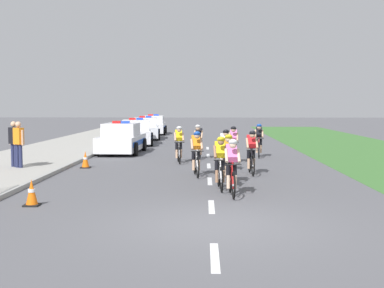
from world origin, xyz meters
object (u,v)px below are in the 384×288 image
object	(u,v)px
cyclist_second	(220,162)
cyclist_third	(228,158)
traffic_cone_near	(32,193)
spectator_middle	(19,141)
police_car_nearest	(122,139)
police_car_second	(136,133)
police_car_furthest	(153,126)
cyclist_ninth	(179,144)
police_car_third	(146,129)
traffic_cone_mid	(85,160)
cyclist_lead	(232,166)
cyclist_eighth	(199,141)
cyclist_fourth	(196,153)
cyclist_seventh	(233,144)
spectator_closest	(14,141)
cyclist_sixth	(225,150)
cyclist_tenth	(259,140)
cyclist_fifth	(251,152)

from	to	relation	value
cyclist_second	cyclist_third	world-z (taller)	same
traffic_cone_near	spectator_middle	xyz separation A→B (m)	(-2.60, 6.31, 0.77)
police_car_nearest	police_car_second	size ratio (longest dim) A/B	0.98
police_car_furthest	cyclist_ninth	bearing A→B (deg)	-81.34
police_car_third	traffic_cone_mid	xyz separation A→B (m)	(-0.43, -16.11, -0.37)
cyclist_lead	spectator_middle	size ratio (longest dim) A/B	1.03
cyclist_third	police_car_second	world-z (taller)	police_car_second
cyclist_eighth	spectator_middle	world-z (taller)	spectator_middle
cyclist_third	cyclist_fourth	distance (m)	1.91
cyclist_ninth	police_car_second	size ratio (longest dim) A/B	0.38
cyclist_seventh	spectator_closest	xyz separation A→B (m)	(-8.17, -2.40, 0.30)
cyclist_third	cyclist_sixth	world-z (taller)	same
cyclist_sixth	cyclist_ninth	xyz separation A→B (m)	(-1.79, 2.61, 0.00)
cyclist_seventh	spectator_closest	distance (m)	8.52
cyclist_lead	police_car_third	world-z (taller)	police_car_third
cyclist_seventh	cyclist_third	bearing A→B (deg)	-94.92
cyclist_eighth	spectator_middle	bearing A→B (deg)	-147.58
cyclist_sixth	traffic_cone_mid	size ratio (longest dim) A/B	2.69
cyclist_third	police_car_nearest	world-z (taller)	police_car_nearest
police_car_nearest	spectator_closest	world-z (taller)	spectator_closest
police_car_second	police_car_furthest	distance (m)	10.38
cyclist_tenth	spectator_closest	distance (m)	10.59
cyclist_seventh	traffic_cone_near	distance (m)	10.42
cyclist_sixth	police_car_third	distance (m)	17.65
cyclist_fourth	cyclist_seventh	bearing A→B (deg)	69.17
cyclist_third	police_car_furthest	size ratio (longest dim) A/B	0.39
cyclist_third	cyclist_sixth	xyz separation A→B (m)	(0.02, 2.87, 0.00)
cyclist_fourth	police_car_nearest	xyz separation A→B (m)	(-3.81, 7.96, -0.11)
traffic_cone_near	spectator_middle	world-z (taller)	spectator_middle
cyclist_ninth	traffic_cone_mid	size ratio (longest dim) A/B	2.68
police_car_third	spectator_closest	distance (m)	17.02
cyclist_third	traffic_cone_mid	distance (m)	6.45
police_car_third	cyclist_fifth	bearing A→B (deg)	-72.20
police_car_nearest	spectator_middle	world-z (taller)	spectator_middle
cyclist_sixth	traffic_cone_mid	distance (m)	5.34
cyclist_lead	cyclist_ninth	world-z (taller)	same
police_car_third	spectator_closest	xyz separation A→B (m)	(-2.90, -16.77, 0.40)
cyclist_tenth	cyclist_eighth	bearing A→B (deg)	-161.78
cyclist_second	cyclist_sixth	world-z (taller)	same
cyclist_tenth	spectator_middle	world-z (taller)	spectator_middle
cyclist_third	cyclist_ninth	size ratio (longest dim) A/B	1.00
police_car_second	cyclist_third	bearing A→B (deg)	-72.27
cyclist_tenth	police_car_furthest	distance (m)	18.73
cyclist_third	police_car_second	xyz separation A→B (m)	(-4.80, 15.00, -0.11)
police_car_third	spectator_middle	distance (m)	17.22
cyclist_fourth	police_car_second	world-z (taller)	police_car_second
cyclist_lead	cyclist_sixth	world-z (taller)	same
cyclist_eighth	police_car_furthest	size ratio (longest dim) A/B	0.39
cyclist_lead	traffic_cone_near	size ratio (longest dim) A/B	2.69
cyclist_sixth	spectator_middle	size ratio (longest dim) A/B	1.03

